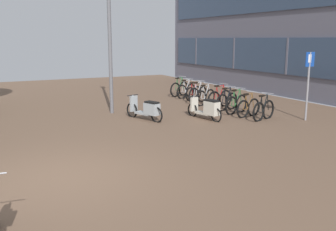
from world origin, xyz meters
The scene contains 15 objects.
ground centered at (1.43, 0.00, -0.02)m, with size 21.00×40.00×0.13m.
bicycle_rack_00 centered at (7.57, 2.58, 0.35)m, with size 1.32×0.53×1.00m.
bicycle_rack_01 centered at (7.46, 3.30, 0.34)m, with size 1.30×0.47×0.96m.
bicycle_rack_02 centered at (7.45, 4.03, 0.36)m, with size 1.36×0.54×1.02m.
bicycle_rack_03 centered at (7.53, 4.75, 0.35)m, with size 1.33×0.52×1.01m.
bicycle_rack_04 centered at (7.67, 5.47, 0.36)m, with size 1.43×0.48×1.03m.
bicycle_rack_05 centered at (7.42, 6.19, 0.34)m, with size 1.29×0.56×0.98m.
bicycle_rack_06 centered at (7.47, 6.91, 0.36)m, with size 1.32×0.59×1.03m.
bicycle_rack_07 centered at (7.66, 7.63, 0.33)m, with size 1.17×0.58×0.93m.
bicycle_rack_08 centered at (7.68, 8.35, 0.34)m, with size 1.30×0.52×0.97m.
bicycle_rack_09 centered at (7.69, 9.07, 0.36)m, with size 1.33×0.59×1.03m.
scooter_near centered at (5.79, 3.52, 0.40)m, with size 0.63×1.76×0.79m.
scooter_mid centered at (3.83, 4.44, 0.39)m, with size 0.82×1.76×0.87m.
parking_sign centered at (8.87, 1.85, 1.49)m, with size 0.40×0.07×2.41m.
lamp_post centered at (3.15, 6.27, 3.48)m, with size 0.20×0.52×6.32m.
Camera 1 is at (-1.51, -7.70, 2.85)m, focal length 40.51 mm.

